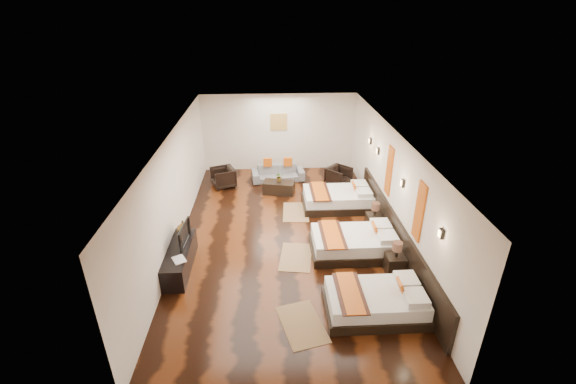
{
  "coord_description": "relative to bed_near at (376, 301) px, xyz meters",
  "views": [
    {
      "loc": [
        -0.38,
        -8.84,
        5.59
      ],
      "look_at": [
        0.11,
        0.41,
        1.1
      ],
      "focal_mm": 24.19,
      "sensor_mm": 36.0,
      "label": 1
    }
  ],
  "objects": [
    {
      "name": "table_plant",
      "position": [
        -1.75,
        5.64,
        0.29
      ],
      "size": [
        0.27,
        0.24,
        0.29
      ],
      "primitive_type": "imported",
      "rotation": [
        0.0,
        0.0,
        0.03
      ],
      "color": "#23551C",
      "rests_on": "coffee_table"
    },
    {
      "name": "jute_mat_far",
      "position": [
        -1.31,
        4.23,
        -0.25
      ],
      "size": [
        0.82,
        1.24,
        0.01
      ],
      "primitive_type": "cube",
      "rotation": [
        0.0,
        0.0,
        -0.06
      ],
      "color": "olive",
      "rests_on": "floor"
    },
    {
      "name": "tv",
      "position": [
        -4.15,
        1.86,
        0.54
      ],
      "size": [
        0.17,
        0.87,
        0.5
      ],
      "primitive_type": "imported",
      "rotation": [
        0.0,
        0.0,
        1.51
      ],
      "color": "black",
      "rests_on": "tv_console"
    },
    {
      "name": "armchair_left",
      "position": [
        -3.63,
        6.17,
        0.08
      ],
      "size": [
        0.95,
        0.94,
        0.67
      ],
      "primitive_type": "imported",
      "rotation": [
        0.0,
        0.0,
        -1.19
      ],
      "color": "black",
      "rests_on": "floor"
    },
    {
      "name": "sconce_lounge",
      "position": [
        1.01,
        5.24,
        1.59
      ],
      "size": [
        0.07,
        0.12,
        0.18
      ],
      "color": "black",
      "rests_on": "right_wall"
    },
    {
      "name": "left_wall",
      "position": [
        -4.45,
        2.94,
        1.14
      ],
      "size": [
        0.01,
        9.5,
        2.8
      ],
      "primitive_type": "cube",
      "color": "silver",
      "rests_on": "floor"
    },
    {
      "name": "bed_mid",
      "position": [
        0.0,
        2.09,
        0.02
      ],
      "size": [
        2.11,
        1.33,
        0.81
      ],
      "color": "black",
      "rests_on": "floor"
    },
    {
      "name": "coffee_table",
      "position": [
        -1.77,
        5.57,
        -0.06
      ],
      "size": [
        1.08,
        0.7,
        0.4
      ],
      "primitive_type": "cube",
      "rotation": [
        0.0,
        0.0,
        -0.21
      ],
      "color": "black",
      "rests_on": "floor"
    },
    {
      "name": "gold_artwork",
      "position": [
        -1.7,
        7.67,
        1.54
      ],
      "size": [
        0.6,
        0.04,
        0.6
      ],
      "primitive_type": "cube",
      "color": "#AD873F",
      "rests_on": "back_wall"
    },
    {
      "name": "sconce_near",
      "position": [
        1.01,
        -0.06,
        1.59
      ],
      "size": [
        0.07,
        0.12,
        0.18
      ],
      "color": "black",
      "rests_on": "right_wall"
    },
    {
      "name": "orange_panel_b",
      "position": [
        1.03,
        3.24,
        1.44
      ],
      "size": [
        0.04,
        0.4,
        1.3
      ],
      "primitive_type": "cube",
      "color": "#D86014",
      "rests_on": "right_wall"
    },
    {
      "name": "nightstand_a",
      "position": [
        0.75,
        1.23,
        0.03
      ],
      "size": [
        0.42,
        0.42,
        0.83
      ],
      "color": "black",
      "rests_on": "floor"
    },
    {
      "name": "figurine",
      "position": [
        -4.2,
        2.32,
        0.46
      ],
      "size": [
        0.36,
        0.36,
        0.34
      ],
      "primitive_type": "imported",
      "rotation": [
        0.0,
        0.0,
        -0.14
      ],
      "color": "brown",
      "rests_on": "tv_console"
    },
    {
      "name": "ceiling",
      "position": [
        -1.7,
        2.94,
        2.54
      ],
      "size": [
        5.5,
        9.5,
        0.01
      ],
      "primitive_type": "cube",
      "color": "white",
      "rests_on": "floor"
    },
    {
      "name": "sconce_far",
      "position": [
        1.01,
        4.34,
        1.59
      ],
      "size": [
        0.07,
        0.12,
        0.18
      ],
      "color": "black",
      "rests_on": "right_wall"
    },
    {
      "name": "jute_mat_near",
      "position": [
        -1.51,
        -0.28,
        -0.25
      ],
      "size": [
        1.03,
        1.35,
        0.01
      ],
      "primitive_type": "cube",
      "rotation": [
        0.0,
        0.0,
        0.25
      ],
      "color": "olive",
      "rests_on": "floor"
    },
    {
      "name": "sofa",
      "position": [
        -1.77,
        6.62,
        0.0
      ],
      "size": [
        1.88,
        0.91,
        0.53
      ],
      "primitive_type": "imported",
      "rotation": [
        0.0,
        0.0,
        0.11
      ],
      "color": "slate",
      "rests_on": "floor"
    },
    {
      "name": "orange_panel_a",
      "position": [
        1.03,
        1.04,
        1.44
      ],
      "size": [
        0.04,
        0.4,
        1.3
      ],
      "primitive_type": "cube",
      "color": "#D86014",
      "rests_on": "right_wall"
    },
    {
      "name": "bed_near",
      "position": [
        0.0,
        0.0,
        0.0
      ],
      "size": [
        1.99,
        1.25,
        0.76
      ],
      "color": "black",
      "rests_on": "floor"
    },
    {
      "name": "sconce_mid",
      "position": [
        1.01,
        2.14,
        1.59
      ],
      "size": [
        0.07,
        0.12,
        0.18
      ],
      "color": "black",
      "rests_on": "right_wall"
    },
    {
      "name": "jute_mat_mid",
      "position": [
        -1.47,
        1.94,
        -0.25
      ],
      "size": [
        0.92,
        1.3,
        0.01
      ],
      "primitive_type": "cube",
      "rotation": [
        0.0,
        0.0,
        -0.15
      ],
      "color": "olive",
      "rests_on": "floor"
    },
    {
      "name": "bed_far",
      "position": [
        0.0,
        4.53,
        0.01
      ],
      "size": [
        2.09,
        1.31,
        0.8
      ],
      "color": "black",
      "rests_on": "floor"
    },
    {
      "name": "headboard_panel",
      "position": [
        1.01,
        2.14,
        0.19
      ],
      "size": [
        0.08,
        6.6,
        0.9
      ],
      "primitive_type": "cube",
      "color": "black",
      "rests_on": "floor"
    },
    {
      "name": "book",
      "position": [
        -4.2,
        1.13,
        0.31
      ],
      "size": [
        0.38,
        0.41,
        0.03
      ],
      "primitive_type": "imported",
      "rotation": [
        0.0,
        0.0,
        0.51
      ],
      "color": "black",
      "rests_on": "tv_console"
    },
    {
      "name": "tv_console",
      "position": [
        -4.2,
        1.65,
        0.02
      ],
      "size": [
        0.5,
        1.8,
        0.55
      ],
      "primitive_type": "cube",
      "color": "black",
      "rests_on": "floor"
    },
    {
      "name": "right_wall",
      "position": [
        1.05,
        2.94,
        1.14
      ],
      "size": [
        0.01,
        9.5,
        2.8
      ],
      "primitive_type": "cube",
      "color": "silver",
      "rests_on": "floor"
    },
    {
      "name": "armchair_right",
      "position": [
        0.27,
        6.06,
        0.07
      ],
      "size": [
        1.01,
        1.01,
        0.66
      ],
      "primitive_type": "imported",
      "rotation": [
        0.0,
        0.0,
        0.8
      ],
      "color": "black",
      "rests_on": "floor"
    },
    {
      "name": "nightstand_b",
      "position": [
        0.75,
        3.14,
        0.03
      ],
      "size": [
        0.41,
        0.41,
        0.82
      ],
      "color": "black",
      "rests_on": "floor"
    },
    {
      "name": "back_wall",
      "position": [
        -1.7,
        7.69,
        1.14
      ],
      "size": [
        5.5,
        0.01,
        2.8
      ],
      "primitive_type": "cube",
      "color": "silver",
      "rests_on": "floor"
    },
    {
      "name": "floor",
      "position": [
        -1.7,
        2.94,
        -0.26
      ],
      "size": [
        5.5,
        9.5,
        0.01
      ],
      "primitive_type": "cube",
      "color": "black",
      "rests_on": "ground"
    }
  ]
}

